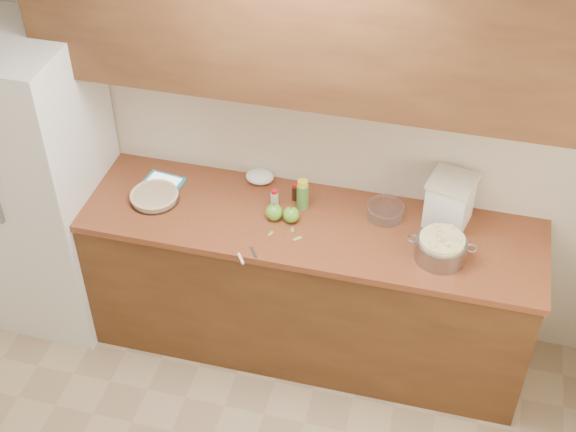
% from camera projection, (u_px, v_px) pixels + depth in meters
% --- Properties ---
extents(room_shell, '(3.60, 3.60, 3.60)m').
position_uv_depth(room_shell, '(189.00, 400.00, 2.84)').
color(room_shell, tan).
rests_on(room_shell, ground).
extents(counter_run, '(2.64, 0.68, 0.92)m').
position_uv_depth(counter_run, '(290.00, 281.00, 4.47)').
color(counter_run, brown).
rests_on(counter_run, ground).
extents(upper_cabinets, '(2.60, 0.34, 0.70)m').
position_uv_depth(upper_cabinets, '(299.00, 24.00, 3.62)').
color(upper_cabinets, brown).
rests_on(upper_cabinets, room_shell).
extents(fridge, '(0.70, 0.70, 1.80)m').
position_uv_depth(fridge, '(36.00, 184.00, 4.43)').
color(fridge, white).
rests_on(fridge, ground).
extents(pie, '(0.27, 0.27, 0.04)m').
position_uv_depth(pie, '(154.00, 196.00, 4.28)').
color(pie, silver).
rests_on(pie, counter_run).
extents(colander, '(0.34, 0.25, 0.13)m').
position_uv_depth(colander, '(441.00, 248.00, 3.91)').
color(colander, gray).
rests_on(colander, counter_run).
extents(flour_canister, '(0.27, 0.27, 0.27)m').
position_uv_depth(flour_canister, '(450.00, 201.00, 4.07)').
color(flour_canister, white).
rests_on(flour_canister, counter_run).
extents(tablet, '(0.23, 0.19, 0.02)m').
position_uv_depth(tablet, '(163.00, 183.00, 4.39)').
color(tablet, '#2B9ECF').
rests_on(tablet, counter_run).
extents(paring_knife, '(0.10, 0.14, 0.01)m').
position_uv_depth(paring_knife, '(243.00, 258.00, 3.94)').
color(paring_knife, gray).
rests_on(paring_knife, counter_run).
extents(lemon_bottle, '(0.06, 0.06, 0.17)m').
position_uv_depth(lemon_bottle, '(303.00, 195.00, 4.19)').
color(lemon_bottle, '#4C8C38').
rests_on(lemon_bottle, counter_run).
extents(cinnamon_shaker, '(0.04, 0.04, 0.10)m').
position_uv_depth(cinnamon_shaker, '(274.00, 198.00, 4.22)').
color(cinnamon_shaker, beige).
rests_on(cinnamon_shaker, counter_run).
extents(vanilla_bottle, '(0.04, 0.04, 0.10)m').
position_uv_depth(vanilla_bottle, '(295.00, 192.00, 4.26)').
color(vanilla_bottle, black).
rests_on(vanilla_bottle, counter_run).
extents(mixing_bowl, '(0.20, 0.20, 0.07)m').
position_uv_depth(mixing_bowl, '(385.00, 211.00, 4.16)').
color(mixing_bowl, silver).
rests_on(mixing_bowl, counter_run).
extents(paper_towel, '(0.16, 0.13, 0.07)m').
position_uv_depth(paper_towel, '(260.00, 177.00, 4.39)').
color(paper_towel, white).
rests_on(paper_towel, counter_run).
extents(apple_left, '(0.09, 0.09, 0.10)m').
position_uv_depth(apple_left, '(274.00, 212.00, 4.14)').
color(apple_left, '#5FA529').
rests_on(apple_left, counter_run).
extents(apple_center, '(0.09, 0.09, 0.10)m').
position_uv_depth(apple_center, '(291.00, 215.00, 4.13)').
color(apple_center, '#5FA529').
rests_on(apple_center, counter_run).
extents(peel_a, '(0.02, 0.03, 0.00)m').
position_uv_depth(peel_a, '(292.00, 230.00, 4.10)').
color(peel_a, '#79AD54').
rests_on(peel_a, counter_run).
extents(peel_b, '(0.03, 0.04, 0.00)m').
position_uv_depth(peel_b, '(271.00, 233.00, 4.08)').
color(peel_b, '#79AD54').
rests_on(peel_b, counter_run).
extents(peel_c, '(0.05, 0.05, 0.00)m').
position_uv_depth(peel_c, '(297.00, 239.00, 4.05)').
color(peel_c, '#79AD54').
rests_on(peel_c, counter_run).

